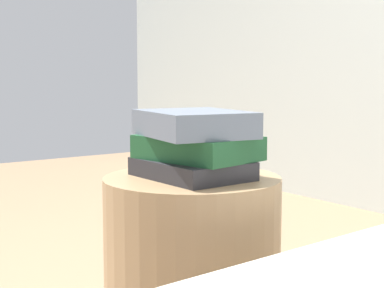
% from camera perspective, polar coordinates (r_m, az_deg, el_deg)
% --- Properties ---
extents(book_charcoal, '(0.24, 0.18, 0.04)m').
position_cam_1_polar(book_charcoal, '(1.27, -0.04, -2.40)').
color(book_charcoal, '#28282D').
rests_on(book_charcoal, side_table).
extents(book_forest, '(0.27, 0.21, 0.05)m').
position_cam_1_polar(book_forest, '(1.27, 0.54, -0.34)').
color(book_forest, '#1E512D').
rests_on(book_forest, book_charcoal).
extents(book_slate, '(0.27, 0.23, 0.05)m').
position_cam_1_polar(book_slate, '(1.25, 0.02, 1.98)').
color(book_slate, slate).
rests_on(book_slate, book_forest).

